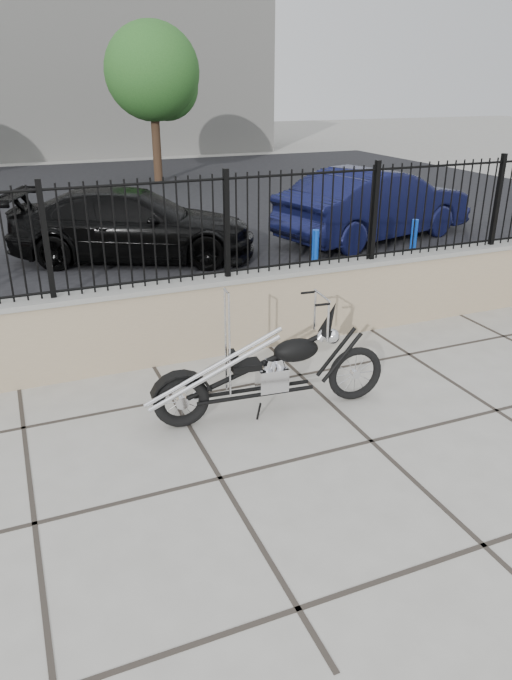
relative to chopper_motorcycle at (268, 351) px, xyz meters
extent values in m
plane|color=#99968E|center=(-0.81, -0.86, -0.69)|extent=(90.00, 90.00, 0.00)
plane|color=black|center=(-0.81, 11.64, -0.69)|extent=(30.00, 30.00, 0.00)
cube|color=gray|center=(-0.81, 1.64, -0.21)|extent=(14.00, 0.36, 0.96)
cube|color=black|center=(-0.81, 1.64, 0.87)|extent=(14.00, 0.08, 1.20)
cube|color=beige|center=(-0.81, 25.64, 3.31)|extent=(22.00, 6.00, 8.00)
imported|color=black|center=(0.01, 6.28, -0.04)|extent=(4.85, 3.39, 1.30)
imported|color=#0E1135|center=(5.03, 5.89, 0.05)|extent=(4.72, 2.63, 1.48)
cylinder|color=#0C21B5|center=(2.42, 3.62, -0.23)|extent=(0.13, 0.13, 0.90)
cylinder|color=#0B2DA9|center=(4.36, 3.63, -0.23)|extent=(0.14, 0.14, 0.91)
cylinder|color=#382619|center=(2.77, 15.47, 0.71)|extent=(0.28, 0.28, 2.79)
sphere|color=#32732B|center=(2.77, 15.47, 2.85)|extent=(2.97, 2.97, 2.97)
camera|label=1|loc=(-2.16, -4.92, 2.42)|focal=32.00mm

